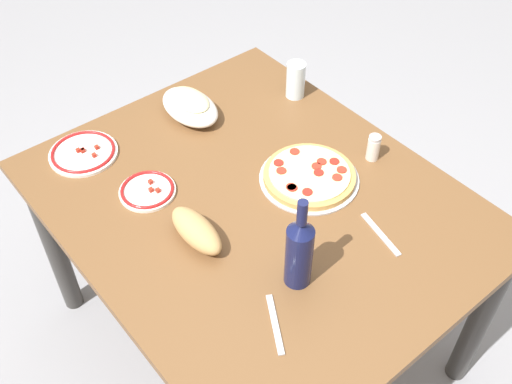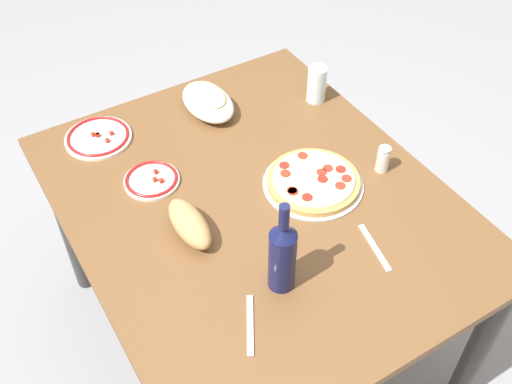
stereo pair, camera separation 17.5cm
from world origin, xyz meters
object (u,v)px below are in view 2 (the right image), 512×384
Objects in this scene: pepperoni_pizza at (313,181)px; bread_loaf at (190,224)px; side_plate_near at (98,137)px; side_plate_far at (152,180)px; baked_pasta_dish at (208,100)px; water_glass at (317,84)px; wine_bottle at (282,255)px; spice_shaker at (383,159)px; dining_table at (256,225)px.

pepperoni_pizza is 1.51× the size of bread_loaf.
side_plate_far is (-0.27, -0.07, 0.00)m from side_plate_near.
baked_pasta_dish reaches higher than side_plate_near.
water_glass is (0.34, -0.25, 0.05)m from pepperoni_pizza.
pepperoni_pizza is at bearing -122.79° from side_plate_far.
bread_loaf is (0.27, 0.12, -0.08)m from wine_bottle.
wine_bottle is at bearing 166.14° from baked_pasta_dish.
side_plate_near is (0.19, 0.72, -0.06)m from water_glass.
spice_shaker is (-0.32, -0.62, 0.03)m from side_plate_far.
bread_loaf is (-0.32, 0.65, -0.03)m from water_glass.
bread_loaf reaches higher than side_plate_far.
baked_pasta_dish is at bearing 68.08° from water_glass.
water_glass reaches higher than bread_loaf.
dining_table is at bearing 77.03° from spice_shaker.
bread_loaf is (-0.02, 0.22, 0.15)m from dining_table.
wine_bottle is 3.31× the size of spice_shaker.
baked_pasta_dish is at bearing -97.58° from side_plate_near.
dining_table is 4.40× the size of wine_bottle.
dining_table is 0.48m from baked_pasta_dish.
pepperoni_pizza is 0.48m from side_plate_far.
dining_table is at bearing 125.56° from water_glass.
water_glass is at bearing -111.92° from baked_pasta_dish.
water_glass is at bearing -41.58° from wine_bottle.
baked_pasta_dish is 0.83× the size of wine_bottle.
baked_pasta_dish is at bearing -10.27° from dining_table.
bread_loaf is (-0.51, -0.07, 0.03)m from side_plate_near.
wine_bottle is (-0.29, 0.10, 0.23)m from dining_table.
baked_pasta_dish is (0.48, 0.10, 0.03)m from pepperoni_pizza.
baked_pasta_dish is 0.76m from wine_bottle.
bread_loaf is at bearing 87.07° from pepperoni_pizza.
spice_shaker reaches higher than side_plate_near.
side_plate_near is (0.50, 0.29, 0.12)m from dining_table.
baked_pasta_dish is at bearing 30.32° from spice_shaker.
water_glass is at bearing -54.44° from dining_table.
pepperoni_pizza is 3.47× the size of spice_shaker.
spice_shaker is (-0.05, -0.22, 0.03)m from pepperoni_pizza.
side_plate_near is 0.28m from side_plate_far.
baked_pasta_dish is 2.76× the size of spice_shaker.
pepperoni_pizza is at bearing -47.69° from wine_bottle.
spice_shaker is (-0.09, -0.39, 0.15)m from dining_table.
spice_shaker is at bearing -102.97° from dining_table.
pepperoni_pizza reaches higher than side_plate_near.
spice_shaker is (-0.07, -0.62, 0.01)m from bread_loaf.
side_plate_near is at bearing 13.91° from wine_bottle.
wine_bottle reaches higher than water_glass.
pepperoni_pizza reaches higher than side_plate_far.
wine_bottle reaches higher than bread_loaf.
bread_loaf is 2.30× the size of spice_shaker.
pepperoni_pizza is 0.49m from baked_pasta_dish.
spice_shaker is (-0.59, -0.69, 0.03)m from side_plate_near.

